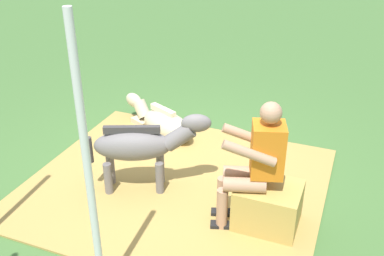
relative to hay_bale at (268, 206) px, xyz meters
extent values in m
plane|color=#426B33|center=(1.21, -0.60, -0.23)|extent=(24.00, 24.00, 0.00)
cube|color=#AD8C47|center=(1.12, -0.31, -0.22)|extent=(3.25, 2.87, 0.02)
cube|color=tan|center=(0.00, 0.00, 0.00)|extent=(0.62, 0.51, 0.46)
cylinder|color=tan|center=(0.21, 0.16, 0.30)|extent=(0.42, 0.25, 0.14)
cylinder|color=tan|center=(0.40, 0.22, 0.00)|extent=(0.11, 0.11, 0.46)
cube|color=black|center=(0.40, 0.22, -0.20)|extent=(0.24, 0.16, 0.06)
cylinder|color=tan|center=(0.27, -0.04, 0.30)|extent=(0.42, 0.25, 0.14)
cylinder|color=tan|center=(0.46, 0.02, 0.00)|extent=(0.11, 0.11, 0.46)
cube|color=black|center=(0.46, 0.02, -0.20)|extent=(0.24, 0.16, 0.06)
cube|color=orange|center=(0.05, 0.00, 0.63)|extent=(0.37, 0.36, 0.52)
cylinder|color=tan|center=(0.17, 0.21, 0.68)|extent=(0.50, 0.24, 0.26)
cylinder|color=tan|center=(0.27, -0.10, 0.68)|extent=(0.50, 0.24, 0.26)
sphere|color=tan|center=(0.05, 0.00, 1.01)|extent=(0.20, 0.20, 0.20)
ellipsoid|color=slate|center=(1.51, -0.08, 0.33)|extent=(0.90, 0.62, 0.34)
cylinder|color=slate|center=(1.29, -0.28, -0.03)|extent=(0.09, 0.09, 0.39)
cylinder|color=slate|center=(1.22, -0.09, -0.03)|extent=(0.09, 0.09, 0.39)
cylinder|color=slate|center=(1.81, -0.06, -0.03)|extent=(0.09, 0.09, 0.39)
cylinder|color=slate|center=(1.73, 0.12, -0.03)|extent=(0.09, 0.09, 0.39)
cylinder|color=slate|center=(1.05, -0.27, 0.43)|extent=(0.41, 0.31, 0.33)
ellipsoid|color=slate|center=(0.89, -0.34, 0.59)|extent=(0.36, 0.27, 0.20)
cube|color=#3A3838|center=(1.51, -0.08, 0.52)|extent=(0.58, 0.29, 0.08)
cylinder|color=#3A3838|center=(1.95, 0.11, 0.28)|extent=(0.07, 0.07, 0.30)
ellipsoid|color=beige|center=(1.68, -1.31, -0.05)|extent=(0.97, 0.74, 0.36)
cube|color=beige|center=(2.16, -1.54, -0.18)|extent=(0.36, 0.34, 0.10)
cylinder|color=beige|center=(2.18, -1.55, 0.01)|extent=(0.33, 0.28, 0.30)
ellipsoid|color=beige|center=(2.35, -1.62, 0.09)|extent=(0.34, 0.27, 0.20)
cube|color=beige|center=(1.75, -1.34, 0.15)|extent=(0.43, 0.26, 0.08)
cylinder|color=silver|center=(1.04, 1.38, 0.95)|extent=(0.06, 0.06, 2.37)
camera|label=1|loc=(-0.61, 3.58, 2.71)|focal=41.95mm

